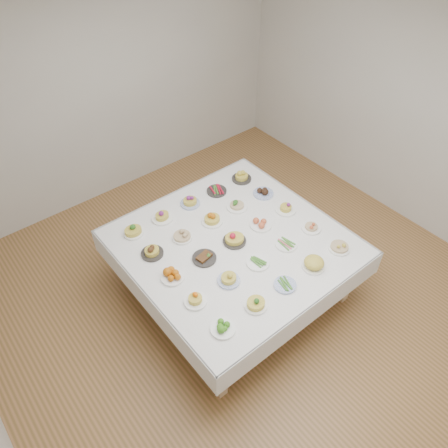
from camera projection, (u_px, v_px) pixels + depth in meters
room_envelope at (243, 152)px, 3.55m from camera, size 5.02×5.02×2.81m
display_table at (233, 246)px, 4.37m from camera, size 2.06×2.06×0.75m
dish_0 at (223, 327)px, 3.56m from camera, size 0.21×0.21×0.09m
dish_1 at (256, 303)px, 3.71m from camera, size 0.20×0.20×0.12m
dish_2 at (285, 285)px, 3.90m from camera, size 0.20×0.20×0.05m
dish_3 at (314, 263)px, 4.03m from camera, size 0.22×0.22×0.13m
dish_4 at (340, 245)px, 4.21m from camera, size 0.21×0.21×0.11m
dish_5 at (195, 299)px, 3.75m from camera, size 0.20×0.20×0.10m
dish_6 at (229, 277)px, 3.91m from camera, size 0.20×0.20×0.12m
dish_7 at (258, 262)px, 4.10m from camera, size 0.22×0.22×0.05m
dish_8 at (286, 244)px, 4.27m from camera, size 0.21×0.21×0.05m
dish_9 at (311, 226)px, 4.42m from camera, size 0.20×0.20×0.10m
dish_10 at (172, 274)px, 3.95m from camera, size 0.21×0.21×0.11m
dish_11 at (204, 257)px, 4.13m from camera, size 0.23×0.23×0.09m
dish_12 at (235, 237)px, 4.27m from camera, size 0.24×0.23×0.14m
dish_13 at (261, 223)px, 4.46m from camera, size 0.22×0.22×0.10m
dish_14 at (286, 207)px, 4.62m from camera, size 0.22×0.22×0.12m
dish_15 at (152, 250)px, 4.16m from camera, size 0.21×0.21×0.12m
dish_16 at (182, 234)px, 4.31m from camera, size 0.21×0.21×0.12m
dish_17 at (212, 218)px, 4.49m from camera, size 0.21×0.21×0.13m
dish_18 at (237, 204)px, 4.66m from camera, size 0.22×0.22×0.12m
dish_19 at (263, 191)px, 4.83m from camera, size 0.22×0.22×0.10m
dish_20 at (133, 230)px, 4.36m from camera, size 0.20×0.20×0.12m
dish_21 at (162, 215)px, 4.52m from camera, size 0.22×0.22×0.13m
dish_22 at (190, 200)px, 4.70m from camera, size 0.21×0.21×0.12m
dish_23 at (217, 190)px, 4.88m from camera, size 0.24×0.22×0.05m
dish_24 at (242, 175)px, 5.02m from camera, size 0.22×0.22×0.13m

